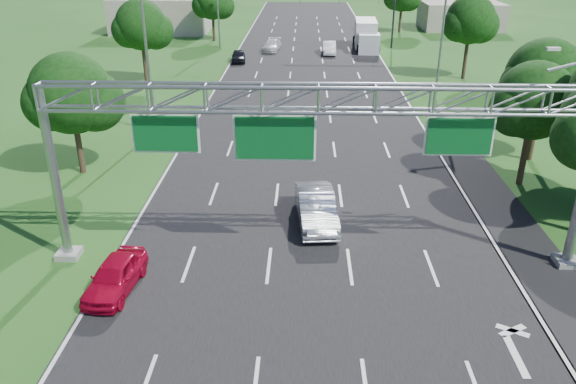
{
  "coord_description": "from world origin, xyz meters",
  "views": [
    {
      "loc": [
        -0.32,
        -9.85,
        13.41
      ],
      "look_at": [
        -0.96,
        12.09,
        3.35
      ],
      "focal_mm": 35.0,
      "sensor_mm": 36.0,
      "label": 1
    }
  ],
  "objects_px": {
    "traffic_signal": "(366,7)",
    "box_truck": "(366,35)",
    "sign_gantry": "(320,113)",
    "red_coupe": "(115,276)",
    "silver_sedan": "(316,208)"
  },
  "relations": [
    {
      "from": "silver_sedan",
      "to": "sign_gantry",
      "type": "bearing_deg",
      "value": -95.97
    },
    {
      "from": "traffic_signal",
      "to": "box_truck",
      "type": "bearing_deg",
      "value": -71.34
    },
    {
      "from": "silver_sedan",
      "to": "box_truck",
      "type": "xyz_separation_m",
      "value": [
        7.24,
        48.96,
        0.81
      ]
    },
    {
      "from": "traffic_signal",
      "to": "silver_sedan",
      "type": "bearing_deg",
      "value": -98.21
    },
    {
      "from": "traffic_signal",
      "to": "box_truck",
      "type": "xyz_separation_m",
      "value": [
        0.12,
        -0.36,
        -3.5
      ]
    },
    {
      "from": "sign_gantry",
      "to": "traffic_signal",
      "type": "height_order",
      "value": "sign_gantry"
    },
    {
      "from": "box_truck",
      "to": "red_coupe",
      "type": "bearing_deg",
      "value": -102.69
    },
    {
      "from": "red_coupe",
      "to": "box_truck",
      "type": "xyz_separation_m",
      "value": [
        15.6,
        55.2,
        0.98
      ]
    },
    {
      "from": "red_coupe",
      "to": "silver_sedan",
      "type": "height_order",
      "value": "silver_sedan"
    },
    {
      "from": "red_coupe",
      "to": "silver_sedan",
      "type": "xyz_separation_m",
      "value": [
        8.36,
        6.24,
        0.17
      ]
    },
    {
      "from": "traffic_signal",
      "to": "red_coupe",
      "type": "bearing_deg",
      "value": -105.57
    },
    {
      "from": "sign_gantry",
      "to": "silver_sedan",
      "type": "xyz_separation_m",
      "value": [
        0.03,
        3.69,
        -6.04
      ]
    },
    {
      "from": "sign_gantry",
      "to": "box_truck",
      "type": "height_order",
      "value": "sign_gantry"
    },
    {
      "from": "red_coupe",
      "to": "silver_sedan",
      "type": "relative_size",
      "value": 0.78
    },
    {
      "from": "sign_gantry",
      "to": "silver_sedan",
      "type": "relative_size",
      "value": 4.54
    }
  ]
}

